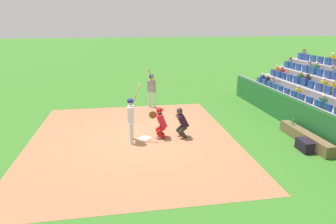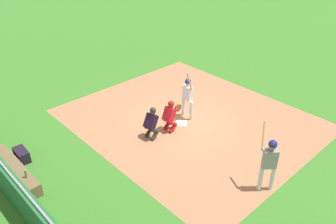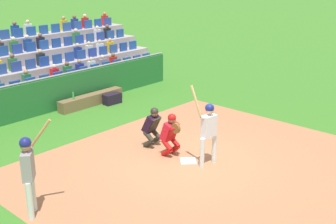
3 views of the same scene
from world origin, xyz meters
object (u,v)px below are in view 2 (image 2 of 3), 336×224
(home_plate_marker, at_px, (181,123))
(catcher_crouching, at_px, (170,114))
(batter_at_plate, at_px, (188,94))
(water_bottle_on_bench, at_px, (26,174))
(home_plate_umpire, at_px, (152,122))
(dugout_bench, at_px, (16,170))
(on_deck_batter, at_px, (269,160))
(equipment_duffel_bag, at_px, (22,155))

(home_plate_marker, xyz_separation_m, catcher_crouching, (0.02, -0.64, 0.71))
(batter_at_plate, xyz_separation_m, catcher_crouching, (0.21, -1.16, -0.38))
(catcher_crouching, height_order, water_bottle_on_bench, catcher_crouching)
(home_plate_umpire, bearing_deg, dugout_bench, -106.92)
(home_plate_umpire, bearing_deg, water_bottle_on_bench, -96.78)
(water_bottle_on_bench, relative_size, on_deck_batter, 0.13)
(water_bottle_on_bench, xyz_separation_m, on_deck_batter, (5.06, 5.24, 0.57))
(catcher_crouching, distance_m, water_bottle_on_bench, 5.49)
(home_plate_umpire, distance_m, dugout_bench, 4.85)
(home_plate_umpire, distance_m, equipment_duffel_bag, 4.66)
(home_plate_marker, distance_m, equipment_duffel_bag, 6.04)
(catcher_crouching, height_order, equipment_duffel_bag, catcher_crouching)
(batter_at_plate, xyz_separation_m, home_plate_umpire, (0.08, -2.01, -0.40))
(home_plate_marker, relative_size, equipment_duffel_bag, 0.62)
(catcher_crouching, relative_size, water_bottle_on_bench, 4.71)
(batter_at_plate, height_order, water_bottle_on_bench, batter_at_plate)
(catcher_crouching, xyz_separation_m, dugout_bench, (-1.54, -5.46, -0.50))
(home_plate_marker, height_order, batter_at_plate, batter_at_plate)
(catcher_crouching, height_order, dugout_bench, catcher_crouching)
(home_plate_umpire, relative_size, water_bottle_on_bench, 4.63)
(equipment_duffel_bag, bearing_deg, batter_at_plate, 75.29)
(batter_at_plate, height_order, home_plate_umpire, batter_at_plate)
(dugout_bench, relative_size, water_bottle_on_bench, 10.56)
(water_bottle_on_bench, bearing_deg, equipment_duffel_bag, 163.41)
(home_plate_marker, distance_m, dugout_bench, 6.29)
(dugout_bench, height_order, equipment_duffel_bag, dugout_bench)
(home_plate_marker, bearing_deg, on_deck_batter, -10.75)
(dugout_bench, distance_m, equipment_duffel_bag, 0.81)
(catcher_crouching, relative_size, home_plate_umpire, 1.02)
(dugout_bench, bearing_deg, catcher_crouching, 74.27)
(dugout_bench, relative_size, on_deck_batter, 1.34)
(batter_at_plate, relative_size, equipment_duffel_bag, 3.20)
(equipment_duffel_bag, bearing_deg, home_plate_marker, 72.01)
(water_bottle_on_bench, bearing_deg, dugout_bench, -178.71)
(equipment_duffel_bag, bearing_deg, home_plate_umpire, 66.71)
(equipment_duffel_bag, height_order, on_deck_batter, on_deck_batter)
(batter_at_plate, distance_m, home_plate_umpire, 2.05)
(home_plate_marker, bearing_deg, water_bottle_on_bench, -96.21)
(batter_at_plate, bearing_deg, catcher_crouching, -79.72)
(home_plate_umpire, distance_m, water_bottle_on_bench, 4.63)
(batter_at_plate, bearing_deg, water_bottle_on_bench, -94.06)
(batter_at_plate, bearing_deg, on_deck_batter, -16.49)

